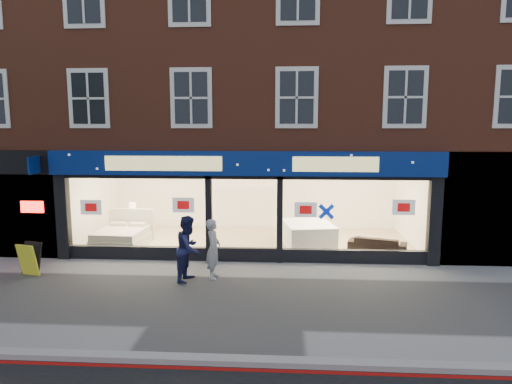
# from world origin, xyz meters

# --- Properties ---
(ground) EXTENTS (120.00, 120.00, 0.00)m
(ground) POSITION_xyz_m (0.00, 0.00, 0.00)
(ground) COLOR gray
(ground) RESTS_ON ground
(kerb_line) EXTENTS (60.00, 0.10, 0.01)m
(kerb_line) POSITION_xyz_m (0.00, -3.10, 0.01)
(kerb_line) COLOR #8C0A07
(kerb_line) RESTS_ON ground
(kerb_stone) EXTENTS (60.00, 0.25, 0.12)m
(kerb_stone) POSITION_xyz_m (0.00, -2.90, 0.06)
(kerb_stone) COLOR gray
(kerb_stone) RESTS_ON ground
(showroom_floor) EXTENTS (11.00, 4.50, 0.10)m
(showroom_floor) POSITION_xyz_m (0.00, 5.25, 0.05)
(showroom_floor) COLOR tan
(showroom_floor) RESTS_ON ground
(building) EXTENTS (19.00, 8.26, 10.30)m
(building) POSITION_xyz_m (-0.02, 6.93, 6.67)
(building) COLOR brown
(building) RESTS_ON ground
(display_bed) EXTENTS (1.63, 1.96, 1.06)m
(display_bed) POSITION_xyz_m (-4.19, 4.39, 0.40)
(display_bed) COLOR beige
(display_bed) RESTS_ON showroom_floor
(bedside_table) EXTENTS (0.50, 0.50, 0.55)m
(bedside_table) POSITION_xyz_m (-4.40, 6.11, 0.38)
(bedside_table) COLOR brown
(bedside_table) RESTS_ON showroom_floor
(mattress_stack) EXTENTS (1.82, 2.14, 0.75)m
(mattress_stack) POSITION_xyz_m (1.97, 4.68, 0.47)
(mattress_stack) COLOR white
(mattress_stack) RESTS_ON showroom_floor
(sofa) EXTENTS (1.87, 1.21, 0.51)m
(sofa) POSITION_xyz_m (4.08, 3.90, 0.35)
(sofa) COLOR black
(sofa) RESTS_ON showroom_floor
(a_board) EXTENTS (0.66, 0.52, 0.90)m
(a_board) POSITION_xyz_m (-5.68, 1.41, 0.45)
(a_board) COLOR yellow
(a_board) RESTS_ON ground
(pedestrian_grey) EXTENTS (0.39, 0.58, 1.59)m
(pedestrian_grey) POSITION_xyz_m (-0.69, 1.51, 0.79)
(pedestrian_grey) COLOR #A4A7AB
(pedestrian_grey) RESTS_ON ground
(pedestrian_blue) EXTENTS (0.79, 0.94, 1.72)m
(pedestrian_blue) POSITION_xyz_m (-1.30, 1.27, 0.86)
(pedestrian_blue) COLOR #191C46
(pedestrian_blue) RESTS_ON ground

